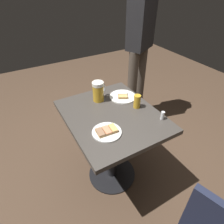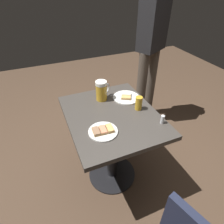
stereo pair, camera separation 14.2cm
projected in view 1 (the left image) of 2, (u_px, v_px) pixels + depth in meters
name	position (u px, v px, depth m)	size (l,w,h in m)	color
ground_plane	(112.00, 174.00, 1.86)	(6.00, 6.00, 0.00)	#4C3828
cafe_table	(112.00, 131.00, 1.53)	(0.66, 0.79, 0.73)	black
plate_near	(107.00, 132.00, 1.26)	(0.20, 0.20, 0.03)	white
plate_far	(123.00, 96.00, 1.62)	(0.22, 0.22, 0.03)	white
beer_mug	(99.00, 91.00, 1.54)	(0.14, 0.11, 0.17)	gold
beer_glass_small	(137.00, 101.00, 1.47)	(0.05, 0.05, 0.11)	gold
salt_shaker	(162.00, 116.00, 1.36)	(0.03, 0.03, 0.06)	silver
patron_standing	(140.00, 40.00, 2.03)	(0.37, 0.31, 1.71)	#51473D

